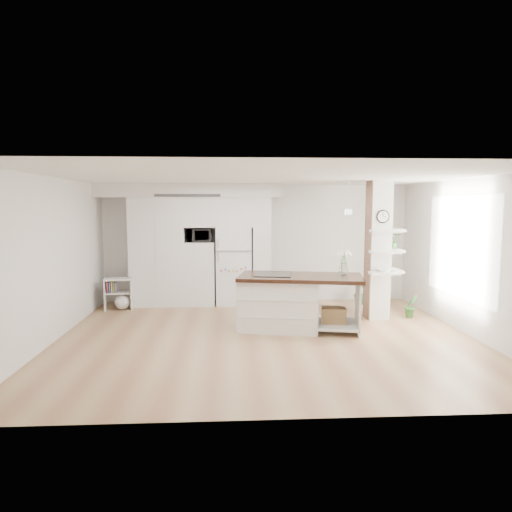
{
  "coord_description": "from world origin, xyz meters",
  "views": [
    {
      "loc": [
        -0.6,
        -7.53,
        2.24
      ],
      "look_at": [
        -0.12,
        0.9,
        1.29
      ],
      "focal_mm": 32.0,
      "sensor_mm": 36.0,
      "label": 1
    }
  ],
  "objects": [
    {
      "name": "floor",
      "position": [
        0.0,
        0.0,
        0.0
      ],
      "size": [
        7.0,
        6.0,
        0.01
      ],
      "primitive_type": "cube",
      "color": "#A58459",
      "rests_on": "ground"
    },
    {
      "name": "room",
      "position": [
        0.0,
        0.0,
        1.86
      ],
      "size": [
        7.04,
        6.04,
        2.72
      ],
      "color": "white",
      "rests_on": "ground"
    },
    {
      "name": "column",
      "position": [
        2.38,
        1.13,
        1.35
      ],
      "size": [
        0.69,
        0.9,
        2.7
      ],
      "color": "silver",
      "rests_on": "floor"
    },
    {
      "name": "pendant_light",
      "position": [
        1.7,
        0.15,
        2.12
      ],
      "size": [
        0.12,
        0.12,
        0.1
      ],
      "primitive_type": "cylinder",
      "color": "white",
      "rests_on": "room"
    },
    {
      "name": "shelf_plant",
      "position": [
        2.63,
        1.3,
        1.52
      ],
      "size": [
        0.27,
        0.23,
        0.3
      ],
      "primitive_type": "imported",
      "color": "#2E6E2C",
      "rests_on": "column"
    },
    {
      "name": "kitchen_island",
      "position": [
        0.4,
        0.53,
        0.51
      ],
      "size": [
        2.34,
        1.43,
        1.55
      ],
      "rotation": [
        0.0,
        0.0,
        -0.19
      ],
      "color": "white",
      "rests_on": "floor"
    },
    {
      "name": "floor_plant_a",
      "position": [
        3.0,
        1.21,
        0.23
      ],
      "size": [
        0.29,
        0.24,
        0.47
      ],
      "primitive_type": "imported",
      "rotation": [
        0.0,
        0.0,
        0.16
      ],
      "color": "#2E6E2C",
      "rests_on": "floor"
    },
    {
      "name": "decor_bowl",
      "position": [
        2.3,
        0.9,
        1.0
      ],
      "size": [
        0.22,
        0.22,
        0.05
      ],
      "primitive_type": "imported",
      "color": "white",
      "rests_on": "column"
    },
    {
      "name": "floor_plant_b",
      "position": [
        2.34,
        2.5,
        0.27
      ],
      "size": [
        0.39,
        0.39,
        0.54
      ],
      "primitive_type": "imported",
      "rotation": [
        0.0,
        0.0,
        0.37
      ],
      "color": "#2E6E2C",
      "rests_on": "floor"
    },
    {
      "name": "cabinet_wall",
      "position": [
        -1.45,
        2.67,
        1.51
      ],
      "size": [
        4.0,
        0.71,
        2.7
      ],
      "color": "white",
      "rests_on": "floor"
    },
    {
      "name": "bookshelf",
      "position": [
        -2.97,
        2.24,
        0.3
      ],
      "size": [
        0.62,
        0.41,
        0.68
      ],
      "rotation": [
        0.0,
        0.0,
        0.16
      ],
      "color": "white",
      "rests_on": "floor"
    },
    {
      "name": "refrigerator",
      "position": [
        -0.53,
        2.68,
        0.88
      ],
      "size": [
        0.78,
        0.69,
        1.75
      ],
      "color": "white",
      "rests_on": "floor"
    },
    {
      "name": "microwave",
      "position": [
        -1.27,
        2.62,
        1.57
      ],
      "size": [
        0.54,
        0.37,
        0.3
      ],
      "primitive_type": "imported",
      "color": "#2D2D2D",
      "rests_on": "cabinet_wall"
    },
    {
      "name": "window",
      "position": [
        3.48,
        0.3,
        1.5
      ],
      "size": [
        0.0,
        2.4,
        2.4
      ],
      "primitive_type": "plane",
      "rotation": [
        1.57,
        0.0,
        -1.57
      ],
      "color": "white",
      "rests_on": "room"
    }
  ]
}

